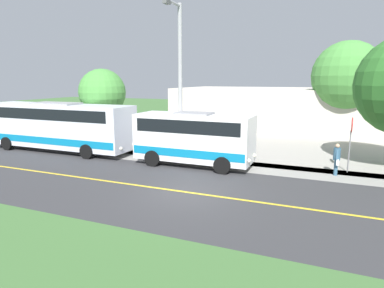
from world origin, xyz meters
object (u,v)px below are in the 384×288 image
object	(u,v)px
street_light_pole	(179,78)
tree_lot_edge	(347,76)
transit_bus_rear	(57,124)
shuttle_bus_front	(194,136)
commercial_building	(294,109)
pedestrian_with_bags	(337,158)
stop_sign	(351,135)
tree_curbside	(102,93)

from	to	relation	value
street_light_pole	tree_lot_edge	xyz separation A→B (m)	(-12.51, 9.07, 0.19)
transit_bus_rear	tree_lot_edge	world-z (taller)	tree_lot_edge
shuttle_bus_front	commercial_building	xyz separation A→B (m)	(-16.94, 3.65, 0.31)
pedestrian_with_bags	shuttle_bus_front	bearing A→B (deg)	-83.28
transit_bus_rear	pedestrian_with_bags	distance (m)	17.44
transit_bus_rear	stop_sign	xyz separation A→B (m)	(-1.54, 17.99, 0.18)
pedestrian_with_bags	transit_bus_rear	bearing A→B (deg)	-87.47
stop_sign	transit_bus_rear	bearing A→B (deg)	-85.12
shuttle_bus_front	pedestrian_with_bags	xyz separation A→B (m)	(-0.87, 7.41, -0.78)
transit_bus_rear	tree_lot_edge	xyz separation A→B (m)	(-12.84, 17.99, 3.24)
transit_bus_rear	street_light_pole	distance (m)	9.43
pedestrian_with_bags	tree_lot_edge	size ratio (longest dim) A/B	0.21
tree_curbside	transit_bus_rear	bearing A→B (deg)	-30.17
commercial_building	stop_sign	bearing A→B (deg)	15.91
transit_bus_rear	tree_curbside	size ratio (longest dim) A/B	2.00
stop_sign	tree_curbside	size ratio (longest dim) A/B	0.52
pedestrian_with_bags	commercial_building	distance (m)	16.54
tree_lot_edge	commercial_building	xyz separation A→B (m)	(-4.00, -4.36, -3.08)
pedestrian_with_bags	tree_curbside	world-z (taller)	tree_curbside
street_light_pole	commercial_building	bearing A→B (deg)	164.06
tree_curbside	tree_lot_edge	distance (m)	19.19
shuttle_bus_front	tree_curbside	world-z (taller)	tree_curbside
shuttle_bus_front	transit_bus_rear	distance (m)	9.99
tree_curbside	commercial_building	bearing A→B (deg)	139.44
pedestrian_with_bags	tree_lot_edge	xyz separation A→B (m)	(-12.07, 0.59, 4.17)
shuttle_bus_front	transit_bus_rear	size ratio (longest dim) A/B	0.60
shuttle_bus_front	pedestrian_with_bags	bearing A→B (deg)	96.72
pedestrian_with_bags	commercial_building	world-z (taller)	commercial_building
tree_curbside	tree_lot_edge	world-z (taller)	tree_lot_edge
stop_sign	tree_lot_edge	bearing A→B (deg)	-179.98
stop_sign	street_light_pole	bearing A→B (deg)	-82.39
tree_lot_edge	tree_curbside	bearing A→B (deg)	-58.53
street_light_pole	tree_curbside	size ratio (longest dim) A/B	1.60
street_light_pole	tree_lot_edge	distance (m)	15.46
tree_curbside	pedestrian_with_bags	bearing A→B (deg)	82.52
stop_sign	street_light_pole	world-z (taller)	street_light_pole
transit_bus_rear	street_light_pole	xyz separation A→B (m)	(-0.32, 8.91, 3.06)
stop_sign	street_light_pole	distance (m)	9.60
transit_bus_rear	pedestrian_with_bags	xyz separation A→B (m)	(-0.77, 17.40, -0.92)
street_light_pole	transit_bus_rear	bearing A→B (deg)	-87.92
street_light_pole	pedestrian_with_bags	bearing A→B (deg)	93.00
shuttle_bus_front	street_light_pole	xyz separation A→B (m)	(-0.43, -1.07, 3.20)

